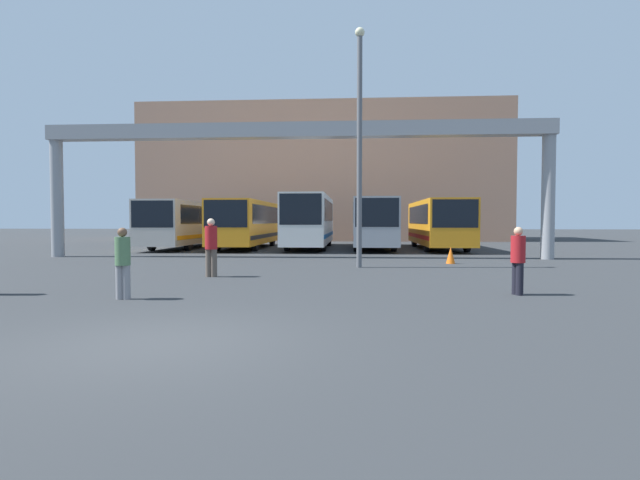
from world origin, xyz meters
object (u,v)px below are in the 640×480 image
object	(u,v)px
pedestrian_mid_right	(123,261)
pedestrian_near_left	(211,246)
bus_slot_3	(373,221)
bus_slot_1	(247,221)
pedestrian_far_center	(518,259)
traffic_cone	(451,255)
bus_slot_2	(310,219)
lamp_post	(359,139)
bus_slot_4	(438,222)
bus_slot_0	(188,222)

from	to	relation	value
pedestrian_mid_right	pedestrian_near_left	distance (m)	4.64
bus_slot_3	pedestrian_near_left	distance (m)	17.52
bus_slot_1	pedestrian_far_center	bearing A→B (deg)	-61.06
bus_slot_3	pedestrian_near_left	size ratio (longest dim) A/B	6.03
pedestrian_far_center	traffic_cone	bearing A→B (deg)	163.22
bus_slot_2	pedestrian_far_center	distance (m)	21.19
pedestrian_mid_right	lamp_post	xyz separation A→B (m)	(5.43, 8.09, 4.02)
traffic_cone	lamp_post	size ratio (longest dim) A/B	0.08
bus_slot_3	pedestrian_mid_right	world-z (taller)	bus_slot_3
bus_slot_4	lamp_post	xyz separation A→B (m)	(-5.08, -12.72, 3.15)
bus_slot_3	traffic_cone	world-z (taller)	bus_slot_3
bus_slot_3	lamp_post	size ratio (longest dim) A/B	1.24
pedestrian_near_left	traffic_cone	xyz separation A→B (m)	(8.54, 5.49, -0.63)
bus_slot_1	bus_slot_2	xyz separation A→B (m)	(4.07, 0.38, 0.18)
traffic_cone	lamp_post	distance (m)	6.25
bus_slot_4	pedestrian_mid_right	xyz separation A→B (m)	(-10.51, -20.81, -0.87)
bus_slot_2	bus_slot_4	xyz separation A→B (m)	(8.14, -0.53, -0.19)
lamp_post	pedestrian_far_center	bearing A→B (deg)	-61.12
bus_slot_4	pedestrian_far_center	distance (m)	19.58
bus_slot_1	lamp_post	distance (m)	15.04
bus_slot_2	pedestrian_near_left	world-z (taller)	bus_slot_2
bus_slot_2	traffic_cone	bearing A→B (deg)	-58.60
bus_slot_2	lamp_post	xyz separation A→B (m)	(3.06, -13.25, 2.96)
bus_slot_0	pedestrian_mid_right	xyz separation A→B (m)	(5.76, -21.43, -0.86)
bus_slot_2	bus_slot_4	world-z (taller)	bus_slot_2
bus_slot_0	bus_slot_1	bearing A→B (deg)	-6.62
bus_slot_4	bus_slot_1	bearing A→B (deg)	179.31
bus_slot_0	bus_slot_3	bearing A→B (deg)	-1.45
pedestrian_far_center	lamp_post	bearing A→B (deg)	-167.41
bus_slot_4	traffic_cone	distance (m)	10.90
bus_slot_3	traffic_cone	bearing A→B (deg)	-75.74
bus_slot_2	pedestrian_mid_right	xyz separation A→B (m)	(-2.37, -21.34, -1.06)
pedestrian_mid_right	bus_slot_2	bearing A→B (deg)	81.10
bus_slot_3	lamp_post	xyz separation A→B (m)	(-1.01, -13.03, 3.10)
traffic_cone	pedestrian_far_center	bearing A→B (deg)	-90.49
pedestrian_mid_right	pedestrian_far_center	size ratio (longest dim) A/B	1.00
bus_slot_0	pedestrian_near_left	world-z (taller)	bus_slot_0
bus_slot_3	bus_slot_2	bearing A→B (deg)	176.94
pedestrian_far_center	pedestrian_near_left	bearing A→B (deg)	-127.49
traffic_cone	pedestrian_mid_right	bearing A→B (deg)	-132.56
pedestrian_far_center	traffic_cone	distance (m)	8.79
bus_slot_3	traffic_cone	distance (m)	11.49
bus_slot_4	lamp_post	size ratio (longest dim) A/B	1.17
bus_slot_0	bus_slot_1	xyz separation A→B (m)	(4.07, -0.47, 0.01)
bus_slot_2	pedestrian_near_left	xyz separation A→B (m)	(-1.67, -16.75, -0.94)
bus_slot_1	bus_slot_3	size ratio (longest dim) A/B	0.97
pedestrian_far_center	traffic_cone	world-z (taller)	pedestrian_far_center
bus_slot_1	bus_slot_3	bearing A→B (deg)	1.15
pedestrian_near_left	bus_slot_4	bearing A→B (deg)	64.92
bus_slot_1	lamp_post	bearing A→B (deg)	-61.03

